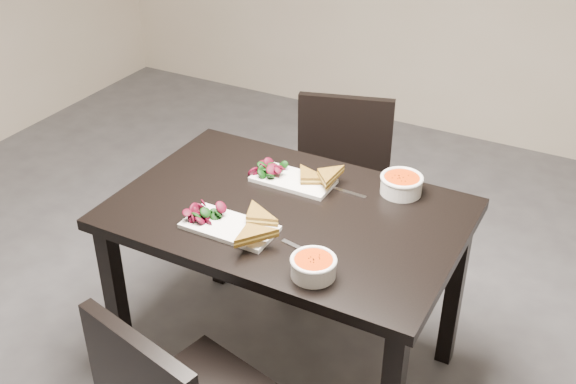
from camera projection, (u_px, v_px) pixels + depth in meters
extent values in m
plane|color=#47474C|center=(254.00, 380.00, 2.73)|extent=(5.00, 5.00, 0.00)
cube|color=black|center=(288.00, 214.00, 2.41)|extent=(1.20, 0.80, 0.04)
cube|color=black|center=(117.00, 305.00, 2.57)|extent=(0.06, 0.06, 0.71)
cube|color=black|center=(217.00, 216.00, 3.08)|extent=(0.06, 0.06, 0.71)
cube|color=black|center=(454.00, 290.00, 2.64)|extent=(0.06, 0.06, 0.71)
cube|color=black|center=(337.00, 202.00, 3.04)|extent=(0.52, 0.52, 0.04)
cube|color=black|center=(289.00, 262.00, 3.04)|extent=(0.05, 0.05, 0.41)
cube|color=black|center=(371.00, 272.00, 2.98)|extent=(0.05, 0.05, 0.41)
cube|color=black|center=(304.00, 218.00, 3.34)|extent=(0.05, 0.05, 0.41)
cube|color=black|center=(378.00, 226.00, 3.28)|extent=(0.05, 0.05, 0.41)
cube|color=black|center=(345.00, 138.00, 3.09)|extent=(0.41, 0.16, 0.40)
cube|color=white|center=(230.00, 227.00, 2.29)|extent=(0.31, 0.16, 0.02)
cylinder|color=white|center=(313.00, 268.00, 2.07)|extent=(0.14, 0.14, 0.05)
cylinder|color=red|center=(314.00, 262.00, 2.06)|extent=(0.12, 0.12, 0.02)
torus|color=white|center=(314.00, 260.00, 2.06)|extent=(0.14, 0.14, 0.01)
cube|color=silver|center=(305.00, 250.00, 2.19)|extent=(0.18, 0.05, 0.00)
cube|color=white|center=(293.00, 180.00, 2.56)|extent=(0.30, 0.15, 0.02)
cylinder|color=white|center=(401.00, 186.00, 2.48)|extent=(0.15, 0.15, 0.06)
cylinder|color=red|center=(402.00, 180.00, 2.47)|extent=(0.13, 0.13, 0.02)
torus|color=white|center=(402.00, 178.00, 2.46)|extent=(0.16, 0.16, 0.01)
cube|color=silver|center=(343.00, 191.00, 2.50)|extent=(0.18, 0.02, 0.00)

